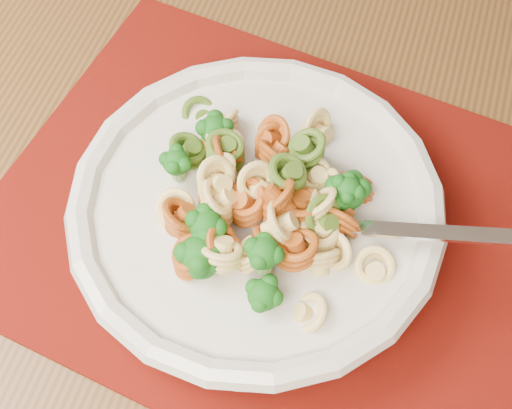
# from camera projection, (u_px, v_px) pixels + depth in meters

# --- Properties ---
(dining_table) EXTENTS (1.40, 0.96, 0.74)m
(dining_table) POSITION_uv_depth(u_px,v_px,m) (251.00, 148.00, 0.71)
(dining_table) COLOR brown
(dining_table) RESTS_ON ground
(placemat) EXTENTS (0.48, 0.41, 0.00)m
(placemat) POSITION_uv_depth(u_px,v_px,m) (277.00, 222.00, 0.54)
(placemat) COLOR #5D1004
(placemat) RESTS_ON dining_table
(pasta_bowl) EXTENTS (0.27, 0.27, 0.05)m
(pasta_bowl) POSITION_uv_depth(u_px,v_px,m) (256.00, 211.00, 0.51)
(pasta_bowl) COLOR beige
(pasta_bowl) RESTS_ON placemat
(pasta_broccoli_heap) EXTENTS (0.23, 0.23, 0.06)m
(pasta_broccoli_heap) POSITION_uv_depth(u_px,v_px,m) (256.00, 200.00, 0.50)
(pasta_broccoli_heap) COLOR #F0CD76
(pasta_broccoli_heap) RESTS_ON pasta_bowl
(fork) EXTENTS (0.18, 0.03, 0.08)m
(fork) POSITION_uv_depth(u_px,v_px,m) (328.00, 226.00, 0.49)
(fork) COLOR silver
(fork) RESTS_ON pasta_bowl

